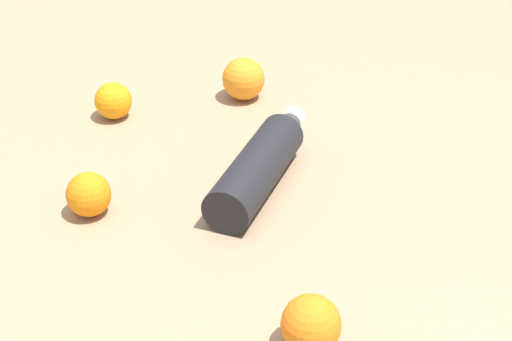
% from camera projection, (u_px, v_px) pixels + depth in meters
% --- Properties ---
extents(ground_plane, '(2.40, 2.40, 0.00)m').
position_uv_depth(ground_plane, '(241.00, 169.00, 1.12)').
color(ground_plane, '#9E7F60').
extents(water_bottle, '(0.11, 0.29, 0.07)m').
position_uv_depth(water_bottle, '(261.00, 163.00, 1.07)').
color(water_bottle, black).
rests_on(water_bottle, ground_plane).
extents(orange_0, '(0.06, 0.06, 0.06)m').
position_uv_depth(orange_0, '(311.00, 324.00, 0.80)').
color(orange_0, orange).
rests_on(orange_0, ground_plane).
extents(orange_1, '(0.06, 0.06, 0.06)m').
position_uv_depth(orange_1, '(89.00, 194.00, 1.01)').
color(orange_1, orange).
rests_on(orange_1, ground_plane).
extents(orange_2, '(0.07, 0.07, 0.07)m').
position_uv_depth(orange_2, '(243.00, 79.00, 1.29)').
color(orange_2, orange).
rests_on(orange_2, ground_plane).
extents(orange_3, '(0.06, 0.06, 0.06)m').
position_uv_depth(orange_3, '(113.00, 101.00, 1.24)').
color(orange_3, orange).
rests_on(orange_3, ground_plane).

